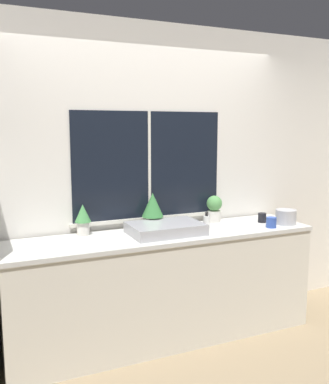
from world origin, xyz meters
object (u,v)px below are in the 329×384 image
Objects in this scene: sink at (165,228)px; kettle at (286,216)px; mug_blue at (271,222)px; potted_plant_center at (153,207)px; potted_plant_right at (214,208)px; soap_bottle at (206,222)px; potted_plant_left at (83,218)px; mug_black at (262,218)px.

sink reaches higher than kettle.
sink is 1.16m from kettle.
mug_blue is at bearing -163.55° from kettle.
potted_plant_center is at bearing 94.30° from sink.
potted_plant_center is at bearing -180.00° from potted_plant_right.
sink is 0.96m from mug_blue.
soap_bottle is (0.40, 0.01, 0.02)m from sink.
kettle is (1.16, -0.11, 0.03)m from sink.
potted_plant_left reaches higher than kettle.
kettle is at bearing 16.45° from mug_blue.
mug_blue is at bearing -14.54° from potted_plant_left.
sink reaches higher than mug_blue.
sink is 1.00m from mug_black.
potted_plant_left reaches higher than mug_blue.
potted_plant_center is at bearing 163.50° from kettle.
soap_bottle is 1.69× the size of mug_black.
kettle is (0.76, -0.13, 0.01)m from soap_bottle.
soap_bottle is 0.77m from kettle.
sink is at bearing -178.03° from soap_bottle.
kettle is (1.17, -0.35, -0.12)m from potted_plant_center.
potted_plant_right reaches higher than soap_bottle.
mug_black is at bearing -27.20° from potted_plant_right.
kettle reaches higher than mug_blue.
mug_black is at bearing 137.20° from kettle.
potted_plant_center is 0.63m from potted_plant_right.
potted_plant_center is at bearing 0.00° from potted_plant_left.
soap_bottle is at bearing 170.64° from kettle.
potted_plant_center is 1.26× the size of potted_plant_right.
potted_plant_left is 1.65m from mug_black.
sink is 6.88× the size of mug_black.
mug_black is (0.40, -0.20, -0.09)m from potted_plant_right.
mug_blue is at bearing -50.23° from potted_plant_right.
potted_plant_right is at bearing 129.77° from mug_blue.
potted_plant_left is 1.06m from soap_bottle.
potted_plant_center reaches higher than mug_blue.
mug_blue is at bearing -104.80° from mug_black.
soap_bottle is 0.79× the size of kettle.
mug_blue is 0.21m from mug_black.
potted_plant_left is at bearing 167.83° from soap_bottle.
soap_bottle is at bearing -178.18° from mug_black.
potted_plant_left reaches higher than potted_plant_right.
potted_plant_center reaches higher than potted_plant_left.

